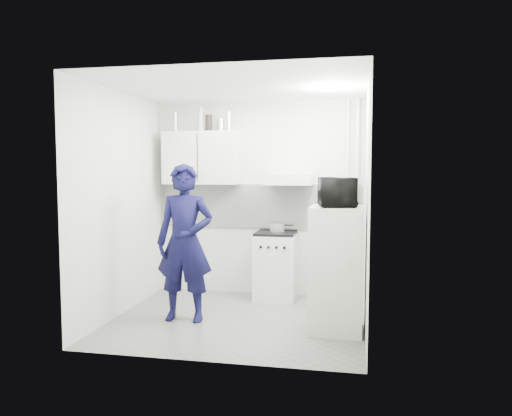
# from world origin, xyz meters

# --- Properties ---
(floor) EXTENTS (2.80, 2.80, 0.00)m
(floor) POSITION_xyz_m (0.00, 0.00, 0.00)
(floor) COLOR slate
(floor) RESTS_ON ground
(ceiling) EXTENTS (2.80, 2.80, 0.00)m
(ceiling) POSITION_xyz_m (0.00, 0.00, 2.60)
(ceiling) COLOR white
(ceiling) RESTS_ON wall_back
(wall_back) EXTENTS (2.80, 0.00, 2.80)m
(wall_back) POSITION_xyz_m (0.00, 1.25, 1.30)
(wall_back) COLOR silver
(wall_back) RESTS_ON floor
(wall_left) EXTENTS (0.00, 2.60, 2.60)m
(wall_left) POSITION_xyz_m (-1.40, 0.00, 1.30)
(wall_left) COLOR silver
(wall_left) RESTS_ON floor
(wall_right) EXTENTS (0.00, 2.60, 2.60)m
(wall_right) POSITION_xyz_m (1.40, 0.00, 1.30)
(wall_right) COLOR silver
(wall_right) RESTS_ON floor
(person) EXTENTS (0.66, 0.45, 1.76)m
(person) POSITION_xyz_m (-0.58, -0.11, 0.88)
(person) COLOR black
(person) RESTS_ON floor
(stove) EXTENTS (0.53, 0.53, 0.85)m
(stove) POSITION_xyz_m (0.28, 1.00, 0.43)
(stove) COLOR silver
(stove) RESTS_ON floor
(fridge) EXTENTS (0.56, 0.56, 1.32)m
(fridge) POSITION_xyz_m (1.10, -0.17, 0.66)
(fridge) COLOR silver
(fridge) RESTS_ON floor
(stove_top) EXTENTS (0.51, 0.51, 0.03)m
(stove_top) POSITION_xyz_m (0.28, 1.00, 0.87)
(stove_top) COLOR black
(stove_top) RESTS_ON stove
(saucepan) EXTENTS (0.20, 0.20, 0.11)m
(saucepan) POSITION_xyz_m (0.28, 1.05, 0.94)
(saucepan) COLOR silver
(saucepan) RESTS_ON stove_top
(microwave) EXTENTS (0.59, 0.44, 0.30)m
(microwave) POSITION_xyz_m (1.10, -0.17, 1.47)
(microwave) COLOR black
(microwave) RESTS_ON fridge
(bottle_a) EXTENTS (0.06, 0.06, 0.26)m
(bottle_a) POSITION_xyz_m (-1.12, 1.07, 2.33)
(bottle_a) COLOR silver
(bottle_a) RESTS_ON upper_cabinet
(bottle_d) EXTENTS (0.07, 0.07, 0.32)m
(bottle_d) POSITION_xyz_m (-0.75, 1.07, 2.36)
(bottle_d) COLOR #B2B7BC
(bottle_d) RESTS_ON upper_cabinet
(canister_a) EXTENTS (0.09, 0.09, 0.22)m
(canister_a) POSITION_xyz_m (-0.65, 1.07, 2.31)
(canister_a) COLOR black
(canister_a) RESTS_ON upper_cabinet
(canister_b) EXTENTS (0.09, 0.09, 0.17)m
(canister_b) POSITION_xyz_m (-0.48, 1.07, 2.28)
(canister_b) COLOR silver
(canister_b) RESTS_ON upper_cabinet
(bottle_e) EXTENTS (0.06, 0.06, 0.26)m
(bottle_e) POSITION_xyz_m (-0.37, 1.07, 2.33)
(bottle_e) COLOR silver
(bottle_e) RESTS_ON upper_cabinet
(upper_cabinet) EXTENTS (1.00, 0.35, 0.70)m
(upper_cabinet) POSITION_xyz_m (-0.75, 1.07, 1.85)
(upper_cabinet) COLOR silver
(upper_cabinet) RESTS_ON wall_back
(range_hood) EXTENTS (0.60, 0.50, 0.14)m
(range_hood) POSITION_xyz_m (0.45, 1.00, 1.57)
(range_hood) COLOR silver
(range_hood) RESTS_ON wall_back
(backsplash) EXTENTS (2.74, 0.03, 0.60)m
(backsplash) POSITION_xyz_m (0.00, 1.24, 1.20)
(backsplash) COLOR white
(backsplash) RESTS_ON wall_back
(pipe_a) EXTENTS (0.05, 0.05, 2.60)m
(pipe_a) POSITION_xyz_m (1.30, 1.17, 1.30)
(pipe_a) COLOR silver
(pipe_a) RESTS_ON floor
(pipe_b) EXTENTS (0.04, 0.04, 2.60)m
(pipe_b) POSITION_xyz_m (1.18, 1.17, 1.30)
(pipe_b) COLOR silver
(pipe_b) RESTS_ON floor
(ceiling_spot_fixture) EXTENTS (0.10, 0.10, 0.02)m
(ceiling_spot_fixture) POSITION_xyz_m (1.00, 0.20, 2.57)
(ceiling_spot_fixture) COLOR white
(ceiling_spot_fixture) RESTS_ON ceiling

